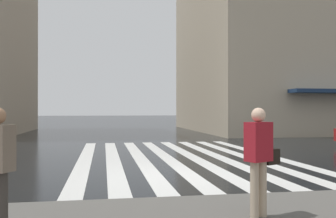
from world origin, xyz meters
The scene contains 3 objects.
ground_plane centered at (0.00, 0.00, 0.00)m, with size 220.00×220.00×0.00m, color black.
zebra_crossing centered at (4.00, -0.75, 0.00)m, with size 13.00×7.50×0.01m.
pedestrian_by_billboard centered at (-4.58, -0.27, 1.13)m, with size 0.45×0.65×1.68m.
Camera 1 is at (-10.03, 2.10, 1.80)m, focal length 40.19 mm.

